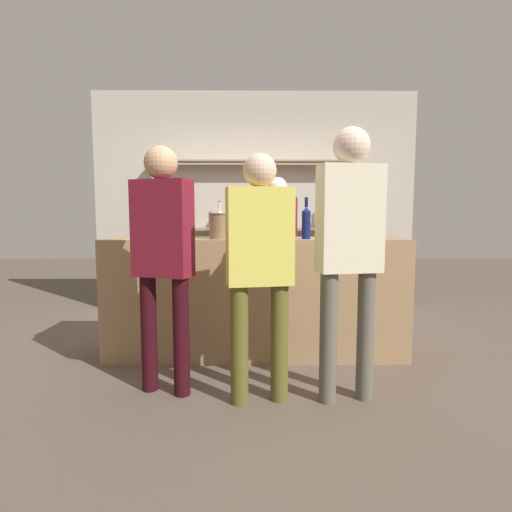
{
  "coord_description": "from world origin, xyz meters",
  "views": [
    {
      "loc": [
        -0.03,
        -3.42,
        1.21
      ],
      "look_at": [
        0.0,
        0.0,
        0.87
      ],
      "focal_mm": 28.0,
      "sensor_mm": 36.0,
      "label": 1
    }
  ],
  "objects_px": {
    "counter_bottle_3": "(306,222)",
    "ice_bucket": "(221,226)",
    "customer_center": "(260,259)",
    "counter_bottle_1": "(356,224)",
    "counter_bottle_2": "(362,222)",
    "wine_glass": "(351,224)",
    "customer_left": "(163,248)",
    "server_behind_counter": "(277,240)",
    "customer_right": "(349,240)",
    "counter_bottle_0": "(255,224)"
  },
  "relations": [
    {
      "from": "counter_bottle_1",
      "to": "ice_bucket",
      "type": "distance_m",
      "value": 1.12
    },
    {
      "from": "counter_bottle_1",
      "to": "customer_left",
      "type": "distance_m",
      "value": 1.59
    },
    {
      "from": "counter_bottle_3",
      "to": "customer_left",
      "type": "distance_m",
      "value": 1.24
    },
    {
      "from": "counter_bottle_3",
      "to": "ice_bucket",
      "type": "xyz_separation_m",
      "value": [
        -0.71,
        0.03,
        -0.03
      ]
    },
    {
      "from": "counter_bottle_3",
      "to": "counter_bottle_0",
      "type": "bearing_deg",
      "value": 179.95
    },
    {
      "from": "customer_left",
      "to": "customer_right",
      "type": "relative_size",
      "value": 0.95
    },
    {
      "from": "counter_bottle_3",
      "to": "counter_bottle_2",
      "type": "bearing_deg",
      "value": 27.51
    },
    {
      "from": "customer_center",
      "to": "server_behind_counter",
      "type": "relative_size",
      "value": 0.99
    },
    {
      "from": "counter_bottle_0",
      "to": "customer_center",
      "type": "bearing_deg",
      "value": -88.09
    },
    {
      "from": "ice_bucket",
      "to": "customer_center",
      "type": "xyz_separation_m",
      "value": [
        0.31,
        -0.82,
        -0.19
      ]
    },
    {
      "from": "counter_bottle_0",
      "to": "customer_center",
      "type": "height_order",
      "value": "customer_center"
    },
    {
      "from": "customer_center",
      "to": "customer_right",
      "type": "distance_m",
      "value": 0.58
    },
    {
      "from": "ice_bucket",
      "to": "customer_left",
      "type": "distance_m",
      "value": 0.77
    },
    {
      "from": "customer_center",
      "to": "customer_left",
      "type": "distance_m",
      "value": 0.66
    },
    {
      "from": "counter_bottle_3",
      "to": "customer_left",
      "type": "relative_size",
      "value": 0.21
    },
    {
      "from": "counter_bottle_2",
      "to": "customer_center",
      "type": "bearing_deg",
      "value": -131.34
    },
    {
      "from": "customer_center",
      "to": "wine_glass",
      "type": "bearing_deg",
      "value": -49.99
    },
    {
      "from": "counter_bottle_2",
      "to": "customer_right",
      "type": "xyz_separation_m",
      "value": [
        -0.37,
        -1.05,
        -0.1
      ]
    },
    {
      "from": "ice_bucket",
      "to": "customer_center",
      "type": "height_order",
      "value": "customer_center"
    },
    {
      "from": "counter_bottle_2",
      "to": "counter_bottle_3",
      "type": "relative_size",
      "value": 1.0
    },
    {
      "from": "ice_bucket",
      "to": "customer_left",
      "type": "height_order",
      "value": "customer_left"
    },
    {
      "from": "counter_bottle_2",
      "to": "wine_glass",
      "type": "relative_size",
      "value": 2.1
    },
    {
      "from": "customer_right",
      "to": "counter_bottle_0",
      "type": "bearing_deg",
      "value": 28.09
    },
    {
      "from": "ice_bucket",
      "to": "customer_right",
      "type": "height_order",
      "value": "customer_right"
    },
    {
      "from": "customer_right",
      "to": "server_behind_counter",
      "type": "bearing_deg",
      "value": 2.06
    },
    {
      "from": "counter_bottle_1",
      "to": "wine_glass",
      "type": "xyz_separation_m",
      "value": [
        0.01,
        0.19,
        -0.01
      ]
    },
    {
      "from": "counter_bottle_1",
      "to": "customer_left",
      "type": "relative_size",
      "value": 0.2
    },
    {
      "from": "wine_glass",
      "to": "customer_right",
      "type": "distance_m",
      "value": 0.98
    },
    {
      "from": "counter_bottle_0",
      "to": "server_behind_counter",
      "type": "height_order",
      "value": "server_behind_counter"
    },
    {
      "from": "customer_center",
      "to": "counter_bottle_1",
      "type": "bearing_deg",
      "value": -56.14
    },
    {
      "from": "ice_bucket",
      "to": "customer_center",
      "type": "bearing_deg",
      "value": -69.31
    },
    {
      "from": "counter_bottle_3",
      "to": "wine_glass",
      "type": "bearing_deg",
      "value": 23.06
    },
    {
      "from": "counter_bottle_2",
      "to": "counter_bottle_3",
      "type": "height_order",
      "value": "counter_bottle_2"
    },
    {
      "from": "ice_bucket",
      "to": "server_behind_counter",
      "type": "relative_size",
      "value": 0.13
    },
    {
      "from": "counter_bottle_0",
      "to": "customer_left",
      "type": "bearing_deg",
      "value": -133.8
    },
    {
      "from": "counter_bottle_0",
      "to": "counter_bottle_2",
      "type": "bearing_deg",
      "value": 16.21
    },
    {
      "from": "server_behind_counter",
      "to": "customer_right",
      "type": "bearing_deg",
      "value": 26.18
    },
    {
      "from": "customer_center",
      "to": "customer_left",
      "type": "xyz_separation_m",
      "value": [
        -0.64,
        0.14,
        0.06
      ]
    },
    {
      "from": "counter_bottle_3",
      "to": "customer_right",
      "type": "distance_m",
      "value": 0.8
    },
    {
      "from": "counter_bottle_2",
      "to": "server_behind_counter",
      "type": "relative_size",
      "value": 0.21
    },
    {
      "from": "customer_center",
      "to": "customer_right",
      "type": "relative_size",
      "value": 0.91
    },
    {
      "from": "counter_bottle_1",
      "to": "wine_glass",
      "type": "height_order",
      "value": "counter_bottle_1"
    },
    {
      "from": "server_behind_counter",
      "to": "customer_right",
      "type": "height_order",
      "value": "customer_right"
    },
    {
      "from": "counter_bottle_2",
      "to": "counter_bottle_3",
      "type": "bearing_deg",
      "value": -152.49
    },
    {
      "from": "wine_glass",
      "to": "customer_left",
      "type": "height_order",
      "value": "customer_left"
    },
    {
      "from": "wine_glass",
      "to": "customer_center",
      "type": "relative_size",
      "value": 0.1
    },
    {
      "from": "counter_bottle_3",
      "to": "customer_center",
      "type": "xyz_separation_m",
      "value": [
        -0.4,
        -0.79,
        -0.22
      ]
    },
    {
      "from": "counter_bottle_1",
      "to": "customer_right",
      "type": "relative_size",
      "value": 0.19
    },
    {
      "from": "counter_bottle_2",
      "to": "customer_right",
      "type": "bearing_deg",
      "value": -109.18
    },
    {
      "from": "counter_bottle_2",
      "to": "customer_left",
      "type": "distance_m",
      "value": 1.84
    }
  ]
}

